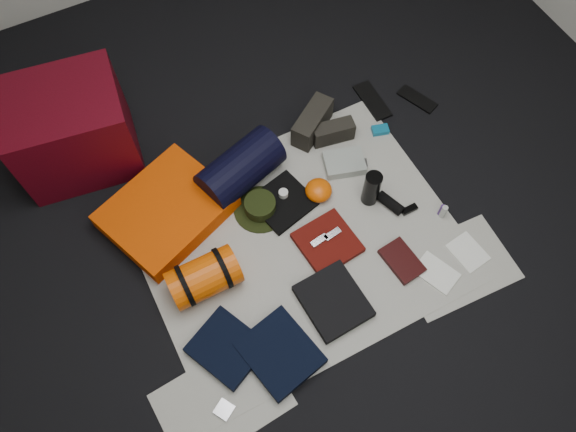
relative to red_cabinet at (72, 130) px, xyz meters
name	(u,v)px	position (x,y,z in m)	size (l,w,h in m)	color
floor	(300,242)	(0.83, -1.04, -0.26)	(4.50, 4.50, 0.02)	black
newspaper_mat	(300,241)	(0.83, -1.04, -0.25)	(1.60, 1.30, 0.01)	beige
newspaper_sheet_front_left	(222,400)	(0.13, -1.59, -0.25)	(0.58, 0.40, 0.00)	beige
newspaper_sheet_front_right	(456,266)	(1.48, -1.54, -0.25)	(0.58, 0.40, 0.00)	beige
red_cabinet	(72,130)	(0.00, 0.00, 0.00)	(0.60, 0.50, 0.50)	#4D0510
sleeping_pad	(167,211)	(0.27, -0.58, -0.19)	(0.61, 0.50, 0.11)	#E34502
stuff_sack	(204,277)	(0.30, -1.04, -0.14)	(0.20, 0.20, 0.35)	#D84E03
sack_strap_left	(185,286)	(0.20, -1.04, -0.14)	(0.22, 0.22, 0.03)	black
sack_strap_right	(222,268)	(0.40, -1.04, -0.14)	(0.22, 0.22, 0.03)	black
navy_duffel	(241,168)	(0.72, -0.56, -0.12)	(0.24, 0.24, 0.46)	black
boonie_brim	(260,209)	(0.73, -0.78, -0.24)	(0.29, 0.29, 0.01)	black
boonie_crown	(260,206)	(0.73, -0.78, -0.20)	(0.17, 0.17, 0.07)	black
hiking_boot_left	(312,122)	(1.23, -0.44, -0.17)	(0.31, 0.12, 0.15)	black
hiking_boot_right	(333,132)	(1.31, -0.55, -0.19)	(0.24, 0.09, 0.12)	black
flip_flop_left	(372,101)	(1.66, -0.42, -0.24)	(0.11, 0.29, 0.02)	black
flip_flop_right	(417,99)	(1.91, -0.54, -0.24)	(0.09, 0.24, 0.01)	black
trousers_navy_a	(227,348)	(0.25, -1.39, -0.22)	(0.27, 0.31, 0.05)	black
trousers_navy_b	(280,353)	(0.47, -1.53, -0.22)	(0.30, 0.35, 0.05)	black
trousers_charcoal	(333,301)	(0.82, -1.42, -0.22)	(0.29, 0.33, 0.05)	black
black_tshirt	(283,202)	(0.85, -0.80, -0.23)	(0.30, 0.28, 0.03)	black
red_shirt	(327,243)	(0.95, -1.13, -0.23)	(0.29, 0.29, 0.04)	#520D09
orange_stuff_sack	(319,190)	(1.05, -0.84, -0.20)	(0.15, 0.15, 0.10)	#D84E03
first_aid_pouch	(344,163)	(1.27, -0.74, -0.22)	(0.22, 0.17, 0.06)	gray
water_bottle	(371,188)	(1.29, -0.99, -0.13)	(0.09, 0.09, 0.23)	black
speaker	(390,203)	(1.37, -1.08, -0.22)	(0.06, 0.06, 0.15)	black
compact_camera	(358,165)	(1.34, -0.79, -0.23)	(0.09, 0.06, 0.04)	#9F9EA3
cyan_case	(380,130)	(1.58, -0.64, -0.23)	(0.10, 0.06, 0.03)	#0D6385
toiletry_purple	(442,210)	(1.58, -1.25, -0.20)	(0.03, 0.03, 0.08)	#41206A
toiletry_clear	(443,212)	(1.58, -1.26, -0.20)	(0.03, 0.03, 0.09)	#ACB1AC
paperback_book	(402,261)	(1.24, -1.39, -0.23)	(0.15, 0.22, 0.03)	black
map_booklet	(436,273)	(1.37, -1.53, -0.24)	(0.14, 0.21, 0.01)	white
map_printout	(468,252)	(1.58, -1.51, -0.24)	(0.15, 0.19, 0.01)	white
sunglasses	(409,209)	(1.44, -1.16, -0.23)	(0.09, 0.04, 0.02)	black
key_cluster	(224,410)	(0.12, -1.64, -0.24)	(0.08, 0.08, 0.01)	#9F9EA3
tape_roll	(283,194)	(0.87, -0.77, -0.20)	(0.05, 0.05, 0.04)	silver
energy_bar_a	(319,241)	(0.91, -1.11, -0.20)	(0.10, 0.04, 0.01)	#9F9EA3
energy_bar_b	(333,234)	(0.99, -1.11, -0.20)	(0.10, 0.04, 0.01)	#9F9EA3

